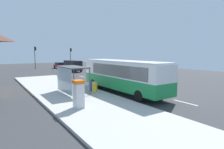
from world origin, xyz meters
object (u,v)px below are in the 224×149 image
object	(u,v)px
recycling_bin_yellow	(95,87)
traffic_light_near_side	(71,55)
white_van	(73,65)
traffic_light_far_side	(35,54)
bus_shelter	(69,73)
ticket_machine	(79,94)
recycling_bin_blue	(91,86)
bus	(122,74)
sedan_near	(60,65)

from	to	relation	value
recycling_bin_yellow	traffic_light_near_side	world-z (taller)	traffic_light_near_side
white_van	traffic_light_far_side	size ratio (longest dim) A/B	0.97
bus_shelter	ticket_machine	bearing A→B (deg)	-104.16
ticket_machine	traffic_light_far_side	distance (m)	36.88
white_van	recycling_bin_blue	bearing A→B (deg)	-106.84
bus	white_van	distance (m)	23.35
white_van	traffic_light_far_side	distance (m)	11.92
white_van	recycling_bin_blue	size ratio (longest dim) A/B	5.53
bus	ticket_machine	size ratio (longest dim) A/B	5.70
recycling_bin_yellow	recycling_bin_blue	distance (m)	0.70
bus	ticket_machine	bearing A→B (deg)	-152.87
traffic_light_near_side	bus_shelter	distance (m)	32.90
recycling_bin_yellow	bus	bearing A→B (deg)	-25.05
bus	white_van	bearing A→B (deg)	80.35
sedan_near	bus_shelter	distance (m)	31.26
white_van	traffic_light_near_side	distance (m)	10.39
ticket_machine	traffic_light_near_side	world-z (taller)	traffic_light_near_side
white_van	recycling_bin_yellow	xyz separation A→B (m)	(-6.40, -21.85, -0.69)
ticket_machine	recycling_bin_blue	bearing A→B (deg)	54.67
bus	recycling_bin_blue	xyz separation A→B (m)	(-2.49, 1.86, -1.19)
bus	recycling_bin_blue	distance (m)	3.33
bus	white_van	size ratio (longest dim) A/B	2.10
bus_shelter	bus	bearing A→B (deg)	-23.16
ticket_machine	traffic_light_far_side	size ratio (longest dim) A/B	0.36
recycling_bin_yellow	recycling_bin_blue	world-z (taller)	same
sedan_near	bus	bearing A→B (deg)	-97.14
traffic_light_far_side	recycling_bin_yellow	bearing A→B (deg)	-91.94
sedan_near	bus_shelter	size ratio (longest dim) A/B	1.11
bus	bus_shelter	bearing A→B (deg)	156.84
traffic_light_near_side	recycling_bin_yellow	bearing A→B (deg)	-107.12
recycling_bin_blue	traffic_light_near_side	distance (m)	32.39
recycling_bin_yellow	recycling_bin_blue	size ratio (longest dim) A/B	1.00
bus_shelter	sedan_near	bearing A→B (deg)	73.81
sedan_near	recycling_bin_yellow	bearing A→B (deg)	-101.90
bus	recycling_bin_yellow	distance (m)	2.99
ticket_machine	traffic_light_near_side	distance (m)	38.14
bus_shelter	recycling_bin_yellow	bearing A→B (deg)	-20.97
recycling_bin_yellow	white_van	bearing A→B (deg)	73.67
traffic_light_near_side	bus_shelter	size ratio (longest dim) A/B	1.29
recycling_bin_yellow	ticket_machine	bearing A→B (deg)	-129.56
sedan_near	ticket_machine	bearing A→B (deg)	-105.90
recycling_bin_yellow	traffic_light_far_side	distance (m)	32.43
traffic_light_far_side	bus_shelter	bearing A→B (deg)	-96.01
sedan_near	recycling_bin_blue	bearing A→B (deg)	-102.16
white_van	recycling_bin_blue	distance (m)	22.11
bus	white_van	world-z (taller)	bus
white_van	sedan_near	size ratio (longest dim) A/B	1.18
recycling_bin_blue	ticket_machine	bearing A→B (deg)	-125.33
white_van	bus_shelter	size ratio (longest dim) A/B	1.31
traffic_light_near_side	traffic_light_far_side	distance (m)	8.64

